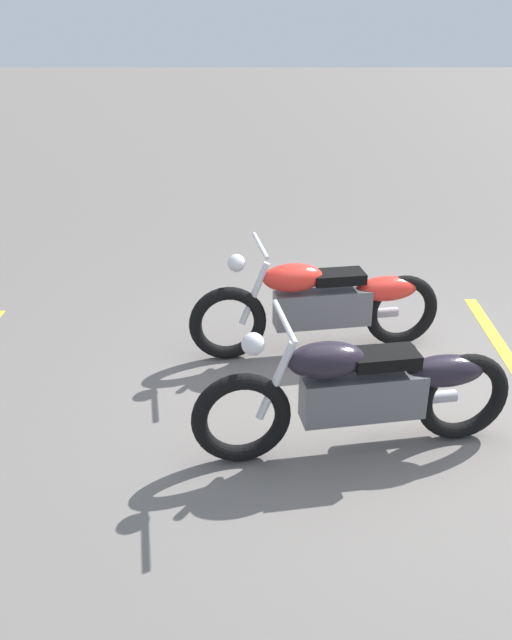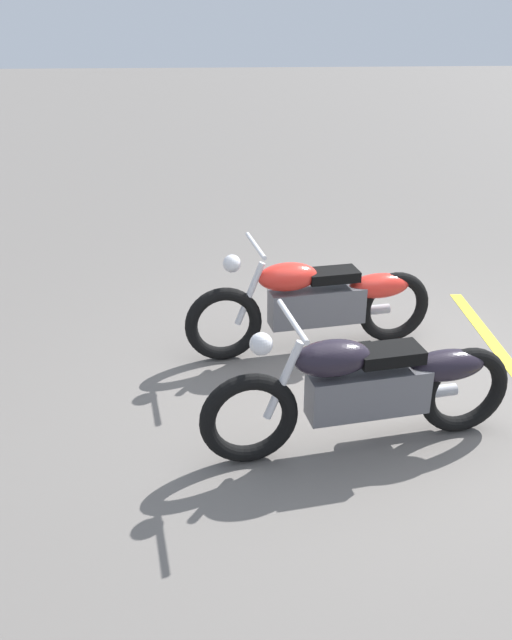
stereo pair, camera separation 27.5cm
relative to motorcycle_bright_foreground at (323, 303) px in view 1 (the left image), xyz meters
name	(u,v)px [view 1 (the left image)]	position (x,y,z in m)	size (l,w,h in m)	color
ground_plane	(397,393)	(-0.54, 0.74, -0.46)	(60.00, 60.00, 0.00)	#66605B
motorcycle_bright_foreground	(323,303)	(0.00, 0.00, 0.00)	(2.22, 0.70, 1.04)	black
motorcycle_dark_foreground	(364,390)	(-0.14, 1.45, 0.00)	(2.22, 0.70, 1.04)	black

